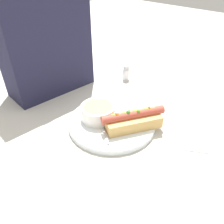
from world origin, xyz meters
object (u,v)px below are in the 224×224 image
at_px(spoon, 101,121).
at_px(seated_diner, 45,41).
at_px(hot_dog, 133,120).
at_px(soup_bowl, 98,111).
at_px(salt_shaker, 126,73).

relative_size(spoon, seated_diner, 0.29).
bearing_deg(hot_dog, seated_diner, 121.02).
xyz_separation_m(soup_bowl, seated_diner, (0.01, 0.31, 0.15)).
bearing_deg(spoon, salt_shaker, -30.06).
xyz_separation_m(spoon, seated_diner, (0.02, 0.33, 0.17)).
height_order(spoon, seated_diner, seated_diner).
bearing_deg(seated_diner, soup_bowl, -92.37).
bearing_deg(salt_shaker, soup_bowl, -152.18).
distance_m(soup_bowl, spoon, 0.03).
xyz_separation_m(hot_dog, seated_diner, (-0.04, 0.41, 0.15)).
relative_size(hot_dog, spoon, 1.41).
height_order(soup_bowl, seated_diner, seated_diner).
xyz_separation_m(hot_dog, spoon, (-0.06, 0.08, -0.02)).
bearing_deg(spoon, soup_bowl, 10.34).
distance_m(hot_dog, soup_bowl, 0.12).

